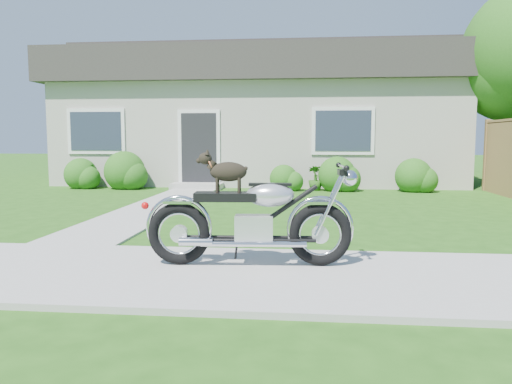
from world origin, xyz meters
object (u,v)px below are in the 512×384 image
(motorcycle_with_dog, at_px, (253,217))
(house, at_px, (262,116))
(potted_plant_right, at_px, (315,178))
(potted_plant_left, at_px, (86,176))

(motorcycle_with_dog, bearing_deg, house, 90.85)
(house, height_order, potted_plant_right, house)
(potted_plant_left, bearing_deg, potted_plant_right, 0.00)
(motorcycle_with_dog, bearing_deg, potted_plant_left, 120.43)
(potted_plant_right, xyz_separation_m, motorcycle_with_dog, (-0.80, -8.25, 0.23))
(potted_plant_right, bearing_deg, motorcycle_with_dog, -95.56)
(house, distance_m, motorcycle_with_dog, 11.85)
(potted_plant_left, distance_m, motorcycle_with_dog, 9.99)
(house, xyz_separation_m, motorcycle_with_dog, (0.96, -11.70, -1.60))
(house, bearing_deg, potted_plant_left, -143.56)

